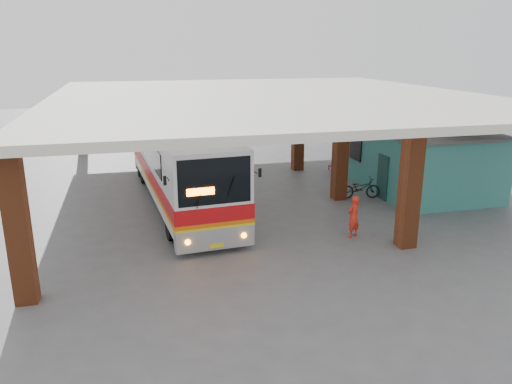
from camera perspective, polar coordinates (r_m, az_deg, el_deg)
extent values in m
plane|color=#515154|center=(20.25, 4.94, -3.82)|extent=(90.00, 90.00, 0.00)
cube|color=brown|center=(18.26, 17.17, 0.41)|extent=(0.60, 0.60, 4.35)
cube|color=brown|center=(23.42, 9.62, 4.33)|extent=(0.60, 0.60, 4.35)
cube|color=brown|center=(28.90, 4.82, 6.76)|extent=(0.60, 0.60, 4.35)
cube|color=brown|center=(15.04, -25.54, -3.87)|extent=(0.60, 0.60, 4.35)
cube|color=brown|center=(35.38, -19.46, 7.65)|extent=(0.60, 0.60, 4.35)
cube|color=brown|center=(38.86, 10.82, 8.99)|extent=(0.60, 0.60, 4.35)
cube|color=silver|center=(25.49, 1.40, 10.80)|extent=(21.00, 23.00, 0.30)
cube|color=#317A6E|center=(26.51, 17.63, 3.69)|extent=(5.00, 8.00, 3.00)
cube|color=#4C4C4C|center=(26.24, 17.92, 6.99)|extent=(5.20, 8.20, 0.12)
cube|color=#153C37|center=(24.10, 14.28, 1.64)|extent=(0.08, 0.95, 2.10)
cube|color=black|center=(26.53, 11.34, 4.81)|extent=(0.08, 1.20, 1.00)
cube|color=black|center=(26.52, 11.28, 4.81)|extent=(0.04, 1.30, 1.10)
cube|color=silver|center=(22.93, -8.80, 3.88)|extent=(3.78, 13.35, 3.07)
cube|color=silver|center=(21.57, -8.45, 7.56)|extent=(1.57, 3.39, 0.27)
cube|color=#949399|center=(17.36, -4.74, -5.19)|extent=(2.79, 0.66, 0.77)
cube|color=#B40C10|center=(23.07, -8.73, 2.42)|extent=(3.82, 13.35, 0.55)
cube|color=#D35E0B|center=(23.15, -8.70, 1.59)|extent=(3.82, 13.35, 0.14)
cube|color=yellow|center=(23.18, -8.68, 1.29)|extent=(3.82, 13.35, 0.11)
cube|color=black|center=(16.57, -4.77, 1.24)|extent=(2.49, 0.30, 1.59)
cube|color=black|center=(23.49, -12.57, 5.34)|extent=(0.83, 9.85, 0.99)
cube|color=black|center=(23.94, -5.97, 5.85)|extent=(0.83, 9.85, 0.99)
cube|color=#FF5905|center=(16.48, -6.36, 0.04)|extent=(0.93, 0.12, 0.24)
sphere|color=orange|center=(16.95, -7.80, -5.72)|extent=(0.20, 0.20, 0.20)
sphere|color=orange|center=(17.39, -1.39, -4.98)|extent=(0.20, 0.20, 0.20)
cube|color=yellow|center=(17.23, -4.53, -6.14)|extent=(0.49, 0.07, 0.13)
cylinder|color=black|center=(18.79, -9.62, -3.84)|extent=(0.44, 1.12, 1.10)
cylinder|color=black|center=(19.28, -2.61, -3.09)|extent=(0.44, 1.12, 1.10)
cylinder|color=black|center=(26.83, -12.65, 2.12)|extent=(0.44, 1.12, 1.10)
cylinder|color=black|center=(27.17, -7.66, 2.55)|extent=(0.44, 1.12, 1.10)
cylinder|color=black|center=(28.21, -12.99, 2.79)|extent=(0.44, 1.12, 1.10)
cylinder|color=black|center=(28.53, -8.23, 3.19)|extent=(0.44, 1.12, 1.10)
imported|color=black|center=(24.09, 11.79, 0.44)|extent=(1.98, 0.96, 1.00)
imported|color=red|center=(19.11, 11.08, -2.76)|extent=(0.70, 0.61, 1.60)
cube|color=red|center=(29.42, 8.83, 2.96)|extent=(0.59, 0.59, 0.06)
cube|color=red|center=(29.49, 9.11, 3.56)|extent=(0.22, 0.44, 0.65)
cylinder|color=black|center=(29.20, 8.82, 2.58)|extent=(0.03, 0.03, 0.22)
cylinder|color=black|center=(29.46, 9.32, 2.68)|extent=(0.03, 0.03, 0.22)
cylinder|color=black|center=(29.45, 8.31, 2.72)|extent=(0.03, 0.03, 0.22)
cylinder|color=black|center=(29.70, 8.81, 2.81)|extent=(0.03, 0.03, 0.22)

